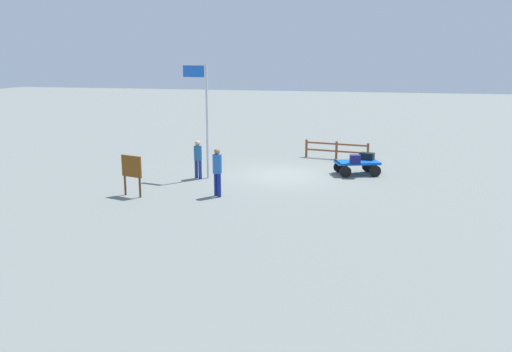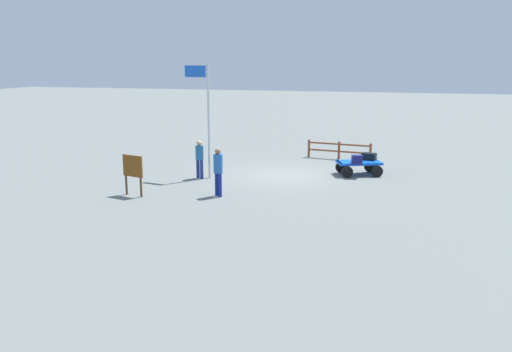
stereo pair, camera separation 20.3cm
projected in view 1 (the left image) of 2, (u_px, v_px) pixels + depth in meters
The scene contains 9 objects.
ground_plane at pixel (284, 175), 22.89m from camera, with size 120.00×120.00×0.00m, color slate.
luggage_cart at pixel (357, 165), 22.91m from camera, with size 2.09×1.70×0.60m.
suitcase_grey at pixel (367, 156), 23.21m from camera, with size 0.68×0.49×0.31m.
suitcase_dark at pixel (355, 159), 22.31m from camera, with size 0.50×0.42×0.37m.
worker_lead at pixel (217, 169), 19.13m from camera, with size 0.47×0.47×1.79m.
worker_trailing at pixel (198, 157), 22.05m from camera, with size 0.41×0.41×1.62m.
flagpole at pixel (204, 110), 21.76m from camera, with size 1.09×0.22×4.79m.
signboard at pixel (132, 170), 19.19m from camera, with size 0.89×0.29×1.52m.
wooden_fence at pixel (336, 149), 26.42m from camera, with size 3.24×0.57×0.91m.
Camera 1 is at (-4.47, 21.93, 4.96)m, focal length 36.93 mm.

